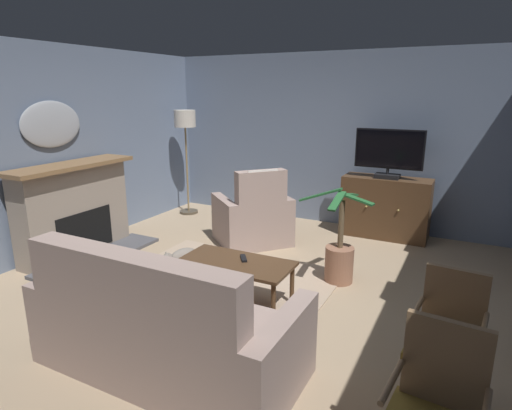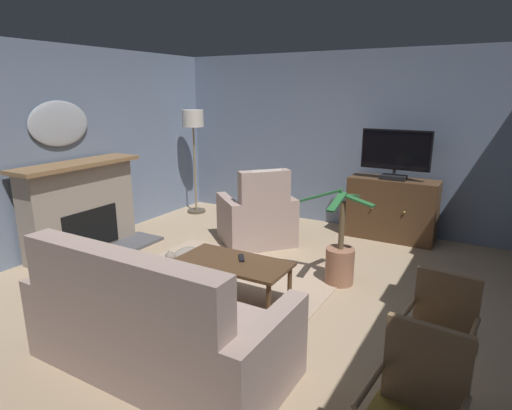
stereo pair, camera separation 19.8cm
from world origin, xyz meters
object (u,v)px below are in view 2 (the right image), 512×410
television (396,153)px  armchair_angled_to_table (258,219)px  floor_lamp (193,130)px  side_chair_beside_plant (437,343)px  cat (184,254)px  coffee_table (234,266)px  tv_remote (241,258)px  sofa_floral (155,329)px  fireplace (82,210)px  potted_plant_leafy_by_curtain (340,260)px  wall_mirror_oval (59,124)px  tv_cabinet (392,211)px

television → armchair_angled_to_table: size_ratio=0.75×
floor_lamp → armchair_angled_to_table: bearing=-26.0°
side_chair_beside_plant → cat: 3.30m
coffee_table → tv_remote: (0.04, 0.08, 0.06)m
sofa_floral → floor_lamp: size_ratio=1.15×
tv_remote → sofa_floral: sofa_floral is taller
fireplace → potted_plant_leafy_by_curtain: 3.31m
television → cat: television is taller
wall_mirror_oval → armchair_angled_to_table: (2.06, 1.39, -1.30)m
coffee_table → cat: coffee_table is taller
fireplace → cat: bearing=15.4°
floor_lamp → fireplace: bearing=-92.9°
fireplace → coffee_table: 2.48m
wall_mirror_oval → sofa_floral: bearing=-26.6°
armchair_angled_to_table → sofa_floral: bearing=-75.4°
sofa_floral → side_chair_beside_plant: size_ratio=2.16×
fireplace → tv_remote: (2.51, -0.14, -0.11)m
coffee_table → armchair_angled_to_table: armchair_angled_to_table is taller
tv_cabinet → sofa_floral: sofa_floral is taller
wall_mirror_oval → television: bearing=34.3°
fireplace → tv_remote: bearing=-3.1°
tv_cabinet → coffee_table: size_ratio=1.09×
wall_mirror_oval → coffee_table: size_ratio=0.76×
tv_remote → sofa_floral: 1.26m
tv_cabinet → side_chair_beside_plant: side_chair_beside_plant is taller
coffee_table → side_chair_beside_plant: side_chair_beside_plant is taller
cat → wall_mirror_oval: bearing=-166.9°
tv_remote → side_chair_beside_plant: size_ratio=0.18×
television → side_chair_beside_plant: television is taller
television → tv_remote: size_ratio=5.40×
television → side_chair_beside_plant: (1.04, -3.28, -0.72)m
television → floor_lamp: floor_lamp is taller
fireplace → potted_plant_leafy_by_curtain: fireplace is taller
fireplace → cat: size_ratio=2.63×
armchair_angled_to_table → potted_plant_leafy_by_curtain: (1.40, -0.65, -0.08)m
wall_mirror_oval → coffee_table: 3.00m
potted_plant_leafy_by_curtain → tv_remote: bearing=-129.3°
fireplace → cat: fireplace is taller
armchair_angled_to_table → potted_plant_leafy_by_curtain: 1.55m
tv_remote → cat: size_ratio=0.27×
wall_mirror_oval → coffee_table: (2.72, -0.21, -1.25)m
tv_cabinet → coffee_table: (-0.88, -2.72, -0.02)m
tv_cabinet → armchair_angled_to_table: (-1.53, -1.12, -0.07)m
wall_mirror_oval → potted_plant_leafy_by_curtain: wall_mirror_oval is taller
side_chair_beside_plant → cat: (-3.04, 1.20, -0.41)m
potted_plant_leafy_by_curtain → cat: bearing=-169.1°
side_chair_beside_plant → fireplace: bearing=169.3°
side_chair_beside_plant → coffee_table: bearing=162.2°
tv_cabinet → tv_remote: size_ratio=7.07×
cat → floor_lamp: (-1.23, 1.84, 1.33)m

